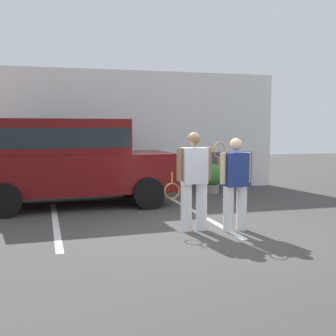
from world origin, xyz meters
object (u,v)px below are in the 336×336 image
object	(u,v)px
tennis_player_woman	(235,183)
potted_plant_by_porch	(212,177)
parked_suv	(69,158)
tennis_player_man	(194,180)

from	to	relation	value
tennis_player_woman	potted_plant_by_porch	xyz separation A→B (m)	(1.28, 4.39, -0.41)
parked_suv	tennis_player_man	bearing A→B (deg)	-60.46
potted_plant_by_porch	tennis_player_man	bearing A→B (deg)	-115.51
parked_suv	tennis_player_man	size ratio (longest dim) A/B	2.64
tennis_player_woman	potted_plant_by_porch	size ratio (longest dim) A/B	1.97
tennis_player_woman	parked_suv	bearing A→B (deg)	-58.21
tennis_player_man	parked_suv	bearing A→B (deg)	-59.22
parked_suv	potted_plant_by_porch	size ratio (longest dim) A/B	5.54
parked_suv	potted_plant_by_porch	bearing A→B (deg)	11.54
tennis_player_man	potted_plant_by_porch	xyz separation A→B (m)	(1.99, 4.18, -0.45)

